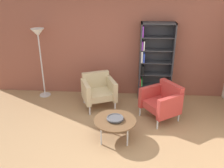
{
  "coord_description": "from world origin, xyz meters",
  "views": [
    {
      "loc": [
        0.37,
        -3.56,
        2.9
      ],
      "look_at": [
        0.06,
        0.84,
        0.95
      ],
      "focal_mm": 39.95,
      "sensor_mm": 36.0,
      "label": 1
    }
  ],
  "objects_px": {
    "floor_lamp_torchiere": "(39,41)",
    "armchair_near_window": "(162,101)",
    "coffee_table_low": "(115,121)",
    "armchair_corner_red": "(98,90)",
    "bookshelf_tall": "(154,62)",
    "decorative_bowl": "(115,118)"
  },
  "relations": [
    {
      "from": "bookshelf_tall",
      "to": "coffee_table_low",
      "type": "height_order",
      "value": "bookshelf_tall"
    },
    {
      "from": "bookshelf_tall",
      "to": "armchair_corner_red",
      "type": "relative_size",
      "value": 2.11
    },
    {
      "from": "bookshelf_tall",
      "to": "armchair_near_window",
      "type": "bearing_deg",
      "value": -82.53
    },
    {
      "from": "armchair_corner_red",
      "to": "floor_lamp_torchiere",
      "type": "bearing_deg",
      "value": 140.78
    },
    {
      "from": "bookshelf_tall",
      "to": "decorative_bowl",
      "type": "height_order",
      "value": "bookshelf_tall"
    },
    {
      "from": "decorative_bowl",
      "to": "floor_lamp_torchiere",
      "type": "bearing_deg",
      "value": 138.49
    },
    {
      "from": "bookshelf_tall",
      "to": "floor_lamp_torchiere",
      "type": "height_order",
      "value": "bookshelf_tall"
    },
    {
      "from": "armchair_corner_red",
      "to": "decorative_bowl",
      "type": "bearing_deg",
      "value": -91.66
    },
    {
      "from": "bookshelf_tall",
      "to": "armchair_near_window",
      "type": "height_order",
      "value": "bookshelf_tall"
    },
    {
      "from": "floor_lamp_torchiere",
      "to": "armchair_near_window",
      "type": "bearing_deg",
      "value": -17.37
    },
    {
      "from": "armchair_corner_red",
      "to": "armchair_near_window",
      "type": "height_order",
      "value": "same"
    },
    {
      "from": "coffee_table_low",
      "to": "floor_lamp_torchiere",
      "type": "height_order",
      "value": "floor_lamp_torchiere"
    },
    {
      "from": "decorative_bowl",
      "to": "floor_lamp_torchiere",
      "type": "relative_size",
      "value": 0.18
    },
    {
      "from": "armchair_corner_red",
      "to": "armchair_near_window",
      "type": "relative_size",
      "value": 0.95
    },
    {
      "from": "coffee_table_low",
      "to": "armchair_corner_red",
      "type": "relative_size",
      "value": 0.89
    },
    {
      "from": "bookshelf_tall",
      "to": "coffee_table_low",
      "type": "bearing_deg",
      "value": -114.58
    },
    {
      "from": "coffee_table_low",
      "to": "decorative_bowl",
      "type": "bearing_deg",
      "value": 75.96
    },
    {
      "from": "decorative_bowl",
      "to": "armchair_corner_red",
      "type": "height_order",
      "value": "armchair_corner_red"
    },
    {
      "from": "decorative_bowl",
      "to": "armchair_corner_red",
      "type": "bearing_deg",
      "value": 110.51
    },
    {
      "from": "decorative_bowl",
      "to": "armchair_corner_red",
      "type": "distance_m",
      "value": 1.35
    },
    {
      "from": "armchair_corner_red",
      "to": "armchair_near_window",
      "type": "xyz_separation_m",
      "value": [
        1.44,
        -0.46,
        0.0
      ]
    },
    {
      "from": "armchair_near_window",
      "to": "floor_lamp_torchiere",
      "type": "bearing_deg",
      "value": -141.33
    }
  ]
}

